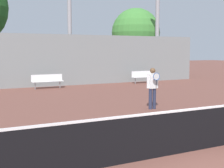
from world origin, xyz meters
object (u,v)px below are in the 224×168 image
Objects in this scene: tennis_player at (153,86)px; tennis_net at (181,131)px; light_pole_center_back at (157,21)px; tree_green_tall at (136,33)px; light_pole_near_left at (69,3)px; bench_by_gate at (144,76)px; bench_courtside_far at (47,80)px.

tennis_net is at bearing -115.22° from tennis_player.
light_pole_center_back is 1.32× the size of tree_green_tall.
light_pole_near_left is 9.53m from tree_green_tall.
tennis_net is 5.54m from tennis_player.
light_pole_center_back is at bearing 57.16° from tennis_net.
bench_by_gate is 0.24× the size of light_pole_center_back.
tennis_net is at bearing -91.81° from bench_courtside_far.
light_pole_near_left reaches higher than bench_courtside_far.
tree_green_tall is at bearing 63.36° from tennis_player.
light_pole_center_back is at bearing 56.39° from tennis_player.
tennis_net is 15.99m from light_pole_near_left.
light_pole_near_left is (-5.16, 1.40, 5.04)m from bench_by_gate.
light_pole_center_back is at bearing 8.53° from bench_courtside_far.
tennis_player is 11.06m from light_pole_near_left.
bench_courtside_far and bench_by_gate have the same top height.
bench_courtside_far is at bearing 105.40° from tennis_player.
tree_green_tall is (8.10, 4.75, -1.58)m from light_pole_near_left.
light_pole_center_back is (9.22, 1.38, 4.15)m from bench_courtside_far.
bench_courtside_far is (0.43, 13.56, 0.03)m from tennis_net.
bench_courtside_far is 7.17m from bench_by_gate.
light_pole_center_back is (2.05, 1.38, 4.15)m from bench_by_gate.
tree_green_tall reaches higher than tennis_player.
tree_green_tall is at bearing 64.44° from bench_by_gate.
bench_by_gate is (5.08, 8.64, -0.40)m from tennis_player.
tennis_player is at bearing -89.54° from light_pole_near_left.
tennis_net is 1.25× the size of light_pole_near_left.
tennis_player is 10.03m from bench_by_gate.
bench_by_gate is at bearing 61.37° from tennis_player.
light_pole_center_back is at bearing -0.17° from light_pole_near_left.
tennis_net is 1.95× the size of tree_green_tall.
tree_green_tall reaches higher than bench_by_gate.
tennis_player is at bearing -118.47° from tree_green_tall.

